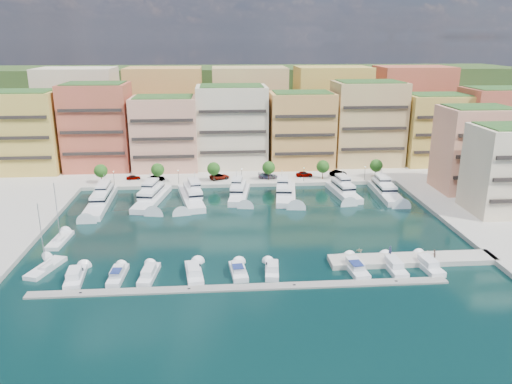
# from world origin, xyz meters

# --- Properties ---
(ground) EXTENTS (400.00, 400.00, 0.00)m
(ground) POSITION_xyz_m (0.00, 0.00, 0.00)
(ground) COLOR black
(ground) RESTS_ON ground
(north_quay) EXTENTS (220.00, 64.00, 2.00)m
(north_quay) POSITION_xyz_m (0.00, 62.00, 0.00)
(north_quay) COLOR #9E998E
(north_quay) RESTS_ON ground
(hillside) EXTENTS (240.00, 40.00, 58.00)m
(hillside) POSITION_xyz_m (0.00, 110.00, 0.00)
(hillside) COLOR #253B18
(hillside) RESTS_ON ground
(south_pontoon) EXTENTS (72.00, 2.20, 0.35)m
(south_pontoon) POSITION_xyz_m (-3.00, -30.00, 0.00)
(south_pontoon) COLOR gray
(south_pontoon) RESTS_ON ground
(finger_pier) EXTENTS (32.00, 5.00, 2.00)m
(finger_pier) POSITION_xyz_m (30.00, -22.00, 0.00)
(finger_pier) COLOR #9E998E
(finger_pier) RESTS_ON ground
(apartment_0) EXTENTS (22.00, 16.50, 24.80)m
(apartment_0) POSITION_xyz_m (-66.00, 49.99, 13.31)
(apartment_0) COLOR gold
(apartment_0) RESTS_ON north_quay
(apartment_1) EXTENTS (20.00, 16.50, 26.80)m
(apartment_1) POSITION_xyz_m (-44.00, 51.99, 14.31)
(apartment_1) COLOR #C25140
(apartment_1) RESTS_ON north_quay
(apartment_2) EXTENTS (20.00, 15.50, 22.80)m
(apartment_2) POSITION_xyz_m (-23.00, 49.99, 12.31)
(apartment_2) COLOR tan
(apartment_2) RESTS_ON north_quay
(apartment_3) EXTENTS (22.00, 16.50, 25.80)m
(apartment_3) POSITION_xyz_m (-2.00, 51.99, 13.81)
(apartment_3) COLOR beige
(apartment_3) RESTS_ON north_quay
(apartment_4) EXTENTS (20.00, 15.50, 23.80)m
(apartment_4) POSITION_xyz_m (20.00, 49.99, 12.81)
(apartment_4) COLOR tan
(apartment_4) RESTS_ON north_quay
(apartment_5) EXTENTS (22.00, 16.50, 26.80)m
(apartment_5) POSITION_xyz_m (42.00, 51.99, 14.31)
(apartment_5) COLOR tan
(apartment_5) RESTS_ON north_quay
(apartment_6) EXTENTS (20.00, 15.50, 22.80)m
(apartment_6) POSITION_xyz_m (64.00, 49.99, 12.31)
(apartment_6) COLOR gold
(apartment_6) RESTS_ON north_quay
(apartment_7) EXTENTS (22.00, 16.50, 24.80)m
(apartment_7) POSITION_xyz_m (84.00, 47.99, 13.31)
(apartment_7) COLOR #C25140
(apartment_7) RESTS_ON north_quay
(apartment_east_a) EXTENTS (18.00, 14.50, 22.80)m
(apartment_east_a) POSITION_xyz_m (62.00, 19.99, 12.31)
(apartment_east_a) COLOR tan
(apartment_east_a) RESTS_ON east_quay
(apartment_east_b) EXTENTS (18.00, 14.50, 20.80)m
(apartment_east_b) POSITION_xyz_m (62.00, 1.99, 11.31)
(apartment_east_b) COLOR beige
(apartment_east_b) RESTS_ON east_quay
(backblock_0) EXTENTS (26.00, 18.00, 30.00)m
(backblock_0) POSITION_xyz_m (-55.00, 74.00, 16.00)
(backblock_0) COLOR beige
(backblock_0) RESTS_ON north_quay
(backblock_1) EXTENTS (26.00, 18.00, 30.00)m
(backblock_1) POSITION_xyz_m (-25.00, 74.00, 16.00)
(backblock_1) COLOR tan
(backblock_1) RESTS_ON north_quay
(backblock_2) EXTENTS (26.00, 18.00, 30.00)m
(backblock_2) POSITION_xyz_m (5.00, 74.00, 16.00)
(backblock_2) COLOR tan
(backblock_2) RESTS_ON north_quay
(backblock_3) EXTENTS (26.00, 18.00, 30.00)m
(backblock_3) POSITION_xyz_m (35.00, 74.00, 16.00)
(backblock_3) COLOR gold
(backblock_3) RESTS_ON north_quay
(backblock_4) EXTENTS (26.00, 18.00, 30.00)m
(backblock_4) POSITION_xyz_m (65.00, 74.00, 16.00)
(backblock_4) COLOR #C25140
(backblock_4) RESTS_ON north_quay
(tree_0) EXTENTS (3.80, 3.80, 5.65)m
(tree_0) POSITION_xyz_m (-40.00, 33.50, 4.74)
(tree_0) COLOR #473323
(tree_0) RESTS_ON north_quay
(tree_1) EXTENTS (3.80, 3.80, 5.65)m
(tree_1) POSITION_xyz_m (-24.00, 33.50, 4.74)
(tree_1) COLOR #473323
(tree_1) RESTS_ON north_quay
(tree_2) EXTENTS (3.80, 3.80, 5.65)m
(tree_2) POSITION_xyz_m (-8.00, 33.50, 4.74)
(tree_2) COLOR #473323
(tree_2) RESTS_ON north_quay
(tree_3) EXTENTS (3.80, 3.80, 5.65)m
(tree_3) POSITION_xyz_m (8.00, 33.50, 4.74)
(tree_3) COLOR #473323
(tree_3) RESTS_ON north_quay
(tree_4) EXTENTS (3.80, 3.80, 5.65)m
(tree_4) POSITION_xyz_m (24.00, 33.50, 4.74)
(tree_4) COLOR #473323
(tree_4) RESTS_ON north_quay
(tree_5) EXTENTS (3.80, 3.80, 5.65)m
(tree_5) POSITION_xyz_m (40.00, 33.50, 4.74)
(tree_5) COLOR #473323
(tree_5) RESTS_ON north_quay
(lamppost_0) EXTENTS (0.30, 0.30, 4.20)m
(lamppost_0) POSITION_xyz_m (-36.00, 31.20, 3.83)
(lamppost_0) COLOR black
(lamppost_0) RESTS_ON north_quay
(lamppost_1) EXTENTS (0.30, 0.30, 4.20)m
(lamppost_1) POSITION_xyz_m (-18.00, 31.20, 3.83)
(lamppost_1) COLOR black
(lamppost_1) RESTS_ON north_quay
(lamppost_2) EXTENTS (0.30, 0.30, 4.20)m
(lamppost_2) POSITION_xyz_m (0.00, 31.20, 3.83)
(lamppost_2) COLOR black
(lamppost_2) RESTS_ON north_quay
(lamppost_3) EXTENTS (0.30, 0.30, 4.20)m
(lamppost_3) POSITION_xyz_m (18.00, 31.20, 3.83)
(lamppost_3) COLOR black
(lamppost_3) RESTS_ON north_quay
(lamppost_4) EXTENTS (0.30, 0.30, 4.20)m
(lamppost_4) POSITION_xyz_m (36.00, 31.20, 3.83)
(lamppost_4) COLOR black
(lamppost_4) RESTS_ON north_quay
(yacht_0) EXTENTS (5.23, 24.55, 7.30)m
(yacht_0) POSITION_xyz_m (-36.86, 17.81, 1.21)
(yacht_0) COLOR silver
(yacht_0) RESTS_ON ground
(yacht_1) EXTENTS (8.59, 21.46, 7.30)m
(yacht_1) POSITION_xyz_m (-24.04, 19.36, 1.09)
(yacht_1) COLOR silver
(yacht_1) RESTS_ON ground
(yacht_2) EXTENTS (8.25, 21.49, 7.30)m
(yacht_2) POSITION_xyz_m (-13.91, 19.36, 1.21)
(yacht_2) COLOR silver
(yacht_2) RESTS_ON ground
(yacht_3) EXTENTS (6.67, 17.32, 7.30)m
(yacht_3) POSITION_xyz_m (-1.16, 21.27, 1.21)
(yacht_3) COLOR silver
(yacht_3) RESTS_ON ground
(yacht_4) EXTENTS (7.51, 19.35, 7.30)m
(yacht_4) POSITION_xyz_m (11.28, 20.32, 1.09)
(yacht_4) COLOR silver
(yacht_4) RESTS_ON ground
(yacht_5) EXTENTS (6.53, 17.55, 7.30)m
(yacht_5) POSITION_xyz_m (27.14, 21.16, 1.21)
(yacht_5) COLOR silver
(yacht_5) RESTS_ON ground
(yacht_6) EXTENTS (5.58, 19.94, 7.30)m
(yacht_6) POSITION_xyz_m (38.52, 19.93, 1.21)
(yacht_6) COLOR silver
(yacht_6) RESTS_ON ground
(cruiser_0) EXTENTS (3.57, 8.61, 2.55)m
(cruiser_0) POSITION_xyz_m (-32.24, -24.59, 0.55)
(cruiser_0) COLOR silver
(cruiser_0) RESTS_ON ground
(cruiser_1) EXTENTS (2.80, 8.14, 2.66)m
(cruiser_1) POSITION_xyz_m (-24.88, -24.61, 0.57)
(cruiser_1) COLOR silver
(cruiser_1) RESTS_ON ground
(cruiser_2) EXTENTS (3.36, 8.60, 2.55)m
(cruiser_2) POSITION_xyz_m (-19.37, -24.59, 0.55)
(cruiser_2) COLOR silver
(cruiser_2) RESTS_ON ground
(cruiser_3) EXTENTS (3.87, 9.28, 2.55)m
(cruiser_3) POSITION_xyz_m (-11.37, -24.60, 0.55)
(cruiser_3) COLOR silver
(cruiser_3) RESTS_ON ground
(cruiser_4) EXTENTS (3.37, 7.56, 2.66)m
(cruiser_4) POSITION_xyz_m (-3.38, -24.60, 0.57)
(cruiser_4) COLOR silver
(cruiser_4) RESTS_ON ground
(cruiser_5) EXTENTS (3.13, 7.60, 2.55)m
(cruiser_5) POSITION_xyz_m (2.74, -24.58, 0.55)
(cruiser_5) COLOR silver
(cruiser_5) RESTS_ON ground
(cruiser_7) EXTENTS (3.71, 9.41, 2.66)m
(cruiser_7) POSITION_xyz_m (18.03, -24.62, 0.57)
(cruiser_7) COLOR silver
(cruiser_7) RESTS_ON ground
(cruiser_8) EXTENTS (3.00, 9.06, 2.55)m
(cruiser_8) POSITION_xyz_m (25.33, -24.60, 0.55)
(cruiser_8) COLOR silver
(cruiser_8) RESTS_ON ground
(cruiser_9) EXTENTS (3.68, 9.23, 2.55)m
(cruiser_9) POSITION_xyz_m (31.80, -24.60, 0.55)
(cruiser_9) COLOR silver
(cruiser_9) RESTS_ON ground
(sailboat_1) EXTENTS (3.50, 9.55, 13.20)m
(sailboat_1) POSITION_xyz_m (-40.02, -7.01, 0.31)
(sailboat_1) COLOR silver
(sailboat_1) RESTS_ON ground
(sailboat_0) EXTENTS (5.57, 9.70, 13.20)m
(sailboat_0) POSITION_xyz_m (-38.75, -20.18, 0.31)
(sailboat_0) COLOR silver
(sailboat_0) RESTS_ON ground
(tender_1) EXTENTS (1.52, 1.36, 0.71)m
(tender_1) POSITION_xyz_m (21.22, -16.55, 0.36)
(tender_1) COLOR beige
(tender_1) RESTS_ON ground
(tender_3) EXTENTS (1.98, 1.80, 0.91)m
(tender_3) POSITION_xyz_m (34.33, -19.00, 0.45)
(tender_3) COLOR beige
(tender_3) RESTS_ON ground
(tender_0) EXTENTS (3.80, 2.78, 0.77)m
(tender_0) POSITION_xyz_m (17.65, -19.00, 0.38)
(tender_0) COLOR white
(tender_0) RESTS_ON ground
(car_0) EXTENTS (4.31, 2.31, 1.39)m
(car_0) POSITION_xyz_m (-31.62, 37.03, 1.70)
(car_0) COLOR gray
(car_0) RESTS_ON north_quay
(car_1) EXTENTS (5.08, 3.03, 1.58)m
(car_1) POSITION_xyz_m (-24.72, 34.96, 1.79)
(car_1) COLOR gray
(car_1) RESTS_ON north_quay
(car_2) EXTENTS (6.45, 4.36, 1.64)m
(car_2) POSITION_xyz_m (-6.35, 35.43, 1.82)
(car_2) COLOR gray
(car_2) RESTS_ON north_quay
(car_3) EXTENTS (5.88, 2.81, 1.65)m
(car_3) POSITION_xyz_m (7.96, 35.42, 1.83)
(car_3) COLOR gray
(car_3) RESTS_ON north_quay
(car_4) EXTENTS (5.01, 2.22, 1.68)m
(car_4) POSITION_xyz_m (19.07, 36.33, 1.84)
(car_4) COLOR gray
(car_4) RESTS_ON north_quay
(car_5) EXTENTS (5.30, 2.58, 1.67)m
(car_5) POSITION_xyz_m (29.41, 36.55, 1.84)
(car_5) COLOR gray
(car_5) RESTS_ON north_quay
(person_0) EXTENTS (0.81, 0.83, 1.93)m
(person_0) POSITION_xyz_m (25.94, -20.79, 1.96)
(person_0) COLOR #262D4C
(person_0) RESTS_ON finger_pier
(person_1) EXTENTS (1.00, 0.96, 1.63)m
(person_1) POSITION_xyz_m (33.86, -22.60, 1.82)
(person_1) COLOR #49342B
(person_1) RESTS_ON finger_pier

